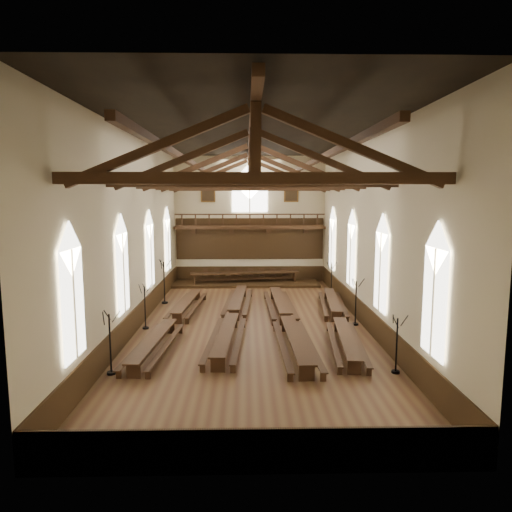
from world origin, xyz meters
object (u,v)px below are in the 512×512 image
at_px(refectory_row_c, 286,318).
at_px(candelabrum_right_mid, 356,311).
at_px(high_table, 245,274).
at_px(candelabrum_left_mid, 145,315).
at_px(refectory_row_a, 174,319).
at_px(candelabrum_left_near, 111,355).
at_px(refectory_row_d, 339,318).
at_px(candelabrum_right_near, 396,355).
at_px(candelabrum_right_far, 331,286).
at_px(dais, 245,283).
at_px(refectory_row_b, 233,315).
at_px(candelabrum_left_far, 164,290).

xyz_separation_m(refectory_row_c, candelabrum_right_mid, (3.75, 0.55, 0.23)).
relative_size(high_table, candelabrum_left_mid, 3.56).
xyz_separation_m(refectory_row_a, candelabrum_left_near, (-1.46, -6.10, 0.28)).
xyz_separation_m(refectory_row_d, candelabrum_right_mid, (0.95, 0.29, 0.28)).
distance_m(candelabrum_right_near, candelabrum_right_far, 13.66).
xyz_separation_m(dais, candelabrum_left_mid, (-5.16, -11.75, 0.63)).
height_order(high_table, candelabrum_right_mid, candelabrum_right_mid).
distance_m(candelabrum_left_mid, candelabrum_right_far, 13.36).
relative_size(refectory_row_b, candelabrum_left_near, 5.60).
xyz_separation_m(high_table, candelabrum_left_far, (-5.16, -6.12, 0.01)).
xyz_separation_m(high_table, candelabrum_left_mid, (-5.16, -11.75, -0.14)).
bearing_deg(refectory_row_d, refectory_row_b, 174.15).
height_order(refectory_row_a, candelabrum_right_near, candelabrum_right_near).
distance_m(refectory_row_b, candelabrum_left_far, 6.69).
height_order(candelabrum_left_near, candelabrum_left_far, candelabrum_left_far).
relative_size(refectory_row_b, high_table, 1.67).
bearing_deg(refectory_row_d, high_table, 113.28).
relative_size(candelabrum_left_near, candelabrum_right_far, 1.06).
xyz_separation_m(refectory_row_b, refectory_row_d, (5.60, -0.57, -0.03)).
xyz_separation_m(refectory_row_d, candelabrum_right_far, (0.95, 7.28, 0.24)).
bearing_deg(refectory_row_a, candelabrum_right_mid, 2.65).
xyz_separation_m(candelabrum_right_mid, candelabrum_right_far, (0.00, 6.99, -0.04)).
bearing_deg(candelabrum_right_mid, candelabrum_left_near, -149.45).
height_order(refectory_row_d, candelabrum_right_far, candelabrum_right_far).
bearing_deg(candelabrum_left_far, refectory_row_b, -47.06).
distance_m(refectory_row_c, candelabrum_right_mid, 3.80).
relative_size(refectory_row_b, candelabrum_right_near, 6.10).
bearing_deg(candelabrum_left_mid, refectory_row_c, -0.76).
bearing_deg(candelabrum_left_near, high_table, 73.87).
distance_m(dais, candelabrum_right_mid, 12.78).
bearing_deg(refectory_row_d, dais, 113.28).
bearing_deg(refectory_row_b, candelabrum_left_near, -123.65).
xyz_separation_m(dais, high_table, (-0.00, 0.00, 0.77)).
distance_m(dais, candelabrum_left_far, 8.05).
height_order(refectory_row_d, candelabrum_left_far, candelabrum_left_far).
distance_m(refectory_row_a, refectory_row_c, 5.89).
height_order(high_table, candelabrum_left_far, candelabrum_left_far).
bearing_deg(refectory_row_c, candelabrum_left_far, 142.09).
distance_m(refectory_row_b, refectory_row_d, 5.63).
xyz_separation_m(refectory_row_a, candelabrum_right_far, (9.64, 7.44, 0.23)).
height_order(refectory_row_a, refectory_row_b, refectory_row_b).
height_order(refectory_row_a, candelabrum_right_mid, candelabrum_right_mid).
relative_size(refectory_row_a, candelabrum_left_far, 4.81).
bearing_deg(refectory_row_b, candelabrum_left_mid, -170.83).
bearing_deg(candelabrum_right_mid, candelabrum_right_near, -90.00).
bearing_deg(candelabrum_left_far, high_table, 49.87).
xyz_separation_m(refectory_row_c, candelabrum_right_near, (3.75, -6.11, 0.16)).
xyz_separation_m(candelabrum_left_mid, candelabrum_left_far, (-0.00, 5.62, 0.15)).
xyz_separation_m(candelabrum_left_mid, candelabrum_right_mid, (11.10, 0.45, 0.05)).
xyz_separation_m(refectory_row_d, candelabrum_left_mid, (-10.15, -0.16, 0.23)).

